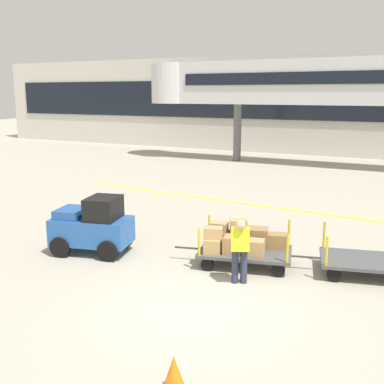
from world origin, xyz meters
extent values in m
plane|color=#A8A08E|center=(0.00, 0.00, 0.00)|extent=(120.00, 120.00, 0.00)
cube|color=yellow|center=(-0.40, 8.88, 0.00)|extent=(19.21, 1.74, 0.01)
cube|color=beige|center=(0.00, 26.00, 3.50)|extent=(63.46, 2.40, 6.99)
cube|color=black|center=(0.00, 24.75, 3.85)|extent=(60.29, 0.12, 2.80)
cube|color=silver|center=(-2.05, 20.00, 4.93)|extent=(17.90, 2.20, 2.60)
cylinder|color=silver|center=(-11.60, 20.00, 4.93)|extent=(3.00, 3.00, 2.60)
cube|color=black|center=(-2.05, 18.86, 5.13)|extent=(16.11, 0.08, 0.70)
cylinder|color=#59595B|center=(-6.97, 20.00, 1.82)|extent=(0.50, 0.50, 3.63)
cube|color=#2659A5|center=(-4.02, 1.71, 0.63)|extent=(2.30, 1.57, 0.70)
cube|color=black|center=(-3.66, 1.80, 1.28)|extent=(1.01, 1.15, 0.60)
cube|color=#225095|center=(-4.58, 1.57, 1.10)|extent=(0.90, 1.07, 0.24)
cylinder|color=black|center=(-4.81, 2.06, 0.28)|extent=(0.59, 0.31, 0.56)
cylinder|color=black|center=(-4.56, 1.04, 0.28)|extent=(0.59, 0.31, 0.56)
cylinder|color=black|center=(-3.48, 2.38, 0.28)|extent=(0.59, 0.31, 0.56)
cylinder|color=black|center=(-3.23, 1.36, 0.28)|extent=(0.59, 0.31, 0.56)
cube|color=#4C4C4F|center=(0.06, 2.71, 0.36)|extent=(2.57, 1.91, 0.08)
cylinder|color=gold|center=(-1.12, 3.08, 0.75)|extent=(0.06, 0.06, 0.70)
cylinder|color=gold|center=(-0.81, 1.83, 0.75)|extent=(0.06, 0.06, 0.70)
cylinder|color=gold|center=(0.94, 3.59, 0.75)|extent=(0.06, 0.06, 0.70)
cylinder|color=gold|center=(1.24, 2.34, 0.75)|extent=(0.06, 0.06, 0.70)
cylinder|color=black|center=(-0.92, 3.08, 0.16)|extent=(0.33, 0.17, 0.32)
cylinder|color=black|center=(-0.63, 1.93, 0.16)|extent=(0.33, 0.17, 0.32)
cylinder|color=black|center=(0.76, 3.49, 0.16)|extent=(0.33, 0.17, 0.32)
cylinder|color=black|center=(1.04, 2.34, 0.16)|extent=(0.33, 0.17, 0.32)
cylinder|color=#333333|center=(-1.40, 2.35, 0.34)|extent=(0.69, 0.22, 0.05)
cube|color=olive|center=(-0.75, 2.85, 0.57)|extent=(0.59, 0.58, 0.34)
cube|color=tan|center=(-0.60, 2.19, 0.58)|extent=(0.53, 0.59, 0.37)
cube|color=#A87F4C|center=(-0.24, 3.00, 0.58)|extent=(0.56, 0.52, 0.36)
cube|color=#A87F4C|center=(-0.13, 2.35, 0.62)|extent=(0.49, 0.50, 0.44)
cube|color=olive|center=(0.25, 3.05, 0.66)|extent=(0.66, 0.59, 0.51)
cube|color=tan|center=(0.37, 2.42, 0.60)|extent=(0.60, 0.49, 0.40)
cube|color=olive|center=(0.72, 3.24, 0.59)|extent=(0.62, 0.53, 0.37)
cube|color=tan|center=(-0.75, 2.85, 0.87)|extent=(0.49, 0.38, 0.25)
cube|color=tan|center=(-0.60, 2.19, 0.91)|extent=(0.55, 0.47, 0.28)
cube|color=tan|center=(-0.24, 3.00, 0.93)|extent=(0.54, 0.48, 0.33)
cube|color=#4C4C4F|center=(2.98, 3.42, 0.36)|extent=(2.57, 1.91, 0.08)
cylinder|color=gold|center=(1.79, 3.80, 0.75)|extent=(0.06, 0.06, 0.70)
cylinder|color=gold|center=(2.10, 2.55, 0.75)|extent=(0.06, 0.06, 0.70)
cylinder|color=black|center=(2.00, 3.80, 0.16)|extent=(0.33, 0.17, 0.32)
cylinder|color=black|center=(2.28, 2.64, 0.16)|extent=(0.33, 0.17, 0.32)
cylinder|color=#333333|center=(1.52, 3.07, 0.34)|extent=(0.69, 0.22, 0.05)
cylinder|color=#2D334C|center=(0.24, 1.55, 0.41)|extent=(0.16, 0.16, 0.82)
cylinder|color=#2D334C|center=(0.43, 1.63, 0.41)|extent=(0.16, 0.16, 0.82)
cube|color=#D1E51E|center=(0.37, 1.50, 1.09)|extent=(0.53, 0.55, 0.61)
sphere|color=tan|center=(0.42, 1.39, 1.45)|extent=(0.22, 0.22, 0.22)
cone|color=orange|center=(0.92, -2.56, 0.28)|extent=(0.36, 0.36, 0.55)
camera|label=1|loc=(3.91, -7.87, 4.30)|focal=43.32mm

